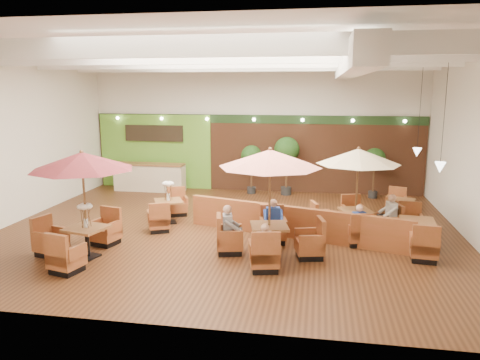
% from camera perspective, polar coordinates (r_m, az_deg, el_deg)
% --- Properties ---
extents(room, '(14.04, 14.00, 5.52)m').
position_cam_1_polar(room, '(15.03, 0.27, 8.52)').
color(room, '#381E0F').
rests_on(room, ground).
extents(service_counter, '(3.00, 0.75, 1.18)m').
position_cam_1_polar(service_counter, '(20.35, -10.94, 0.33)').
color(service_counter, beige).
rests_on(service_counter, ground).
extents(booth_divider, '(6.54, 2.14, 0.94)m').
position_cam_1_polar(booth_divider, '(13.76, 6.55, -5.16)').
color(booth_divider, brown).
rests_on(booth_divider, ground).
extents(table_0, '(2.74, 2.87, 2.81)m').
position_cam_1_polar(table_0, '(12.42, -18.84, -0.21)').
color(table_0, brown).
rests_on(table_0, ground).
extents(table_1, '(2.91, 2.91, 2.85)m').
position_cam_1_polar(table_1, '(11.92, 3.65, -0.43)').
color(table_1, brown).
rests_on(table_1, ground).
extents(table_2, '(2.72, 2.72, 2.65)m').
position_cam_1_polar(table_2, '(14.10, 14.13, 0.54)').
color(table_2, brown).
rests_on(table_2, ground).
extents(table_3, '(1.14, 2.74, 1.53)m').
position_cam_1_polar(table_3, '(15.36, -8.69, -3.40)').
color(table_3, brown).
rests_on(table_3, ground).
extents(table_4, '(0.99, 2.73, 1.01)m').
position_cam_1_polar(table_4, '(13.74, 20.68, -6.21)').
color(table_4, brown).
rests_on(table_4, ground).
extents(table_5, '(1.03, 2.59, 0.92)m').
position_cam_1_polar(table_5, '(16.31, 18.92, -3.56)').
color(table_5, brown).
rests_on(table_5, ground).
extents(topiary_0, '(0.87, 0.87, 2.02)m').
position_cam_1_polar(topiary_0, '(19.30, 1.41, 2.73)').
color(topiary_0, black).
rests_on(topiary_0, ground).
extents(topiary_1, '(1.03, 1.03, 2.39)m').
position_cam_1_polar(topiary_1, '(19.11, 5.72, 3.43)').
color(topiary_1, black).
rests_on(topiary_1, ground).
extents(topiary_2, '(0.87, 0.87, 2.01)m').
position_cam_1_polar(topiary_2, '(19.23, 16.08, 2.25)').
color(topiary_2, black).
rests_on(topiary_2, ground).
extents(diner_0, '(0.40, 0.36, 0.72)m').
position_cam_1_polar(diner_0, '(11.22, 3.00, -7.47)').
color(diner_0, silver).
rests_on(diner_0, ground).
extents(diner_1, '(0.42, 0.36, 0.80)m').
position_cam_1_polar(diner_1, '(13.20, 4.07, -4.51)').
color(diner_1, '#213E92').
rests_on(diner_1, ground).
extents(diner_2, '(0.40, 0.46, 0.85)m').
position_cam_1_polar(diner_2, '(12.34, -1.27, -5.49)').
color(diner_2, gray).
rests_on(diner_2, ground).
extents(diner_3, '(0.39, 0.36, 0.71)m').
position_cam_1_polar(diner_3, '(13.40, 14.22, -4.74)').
color(diner_3, '#213E92').
rests_on(diner_3, ground).
extents(diner_4, '(0.37, 0.43, 0.82)m').
position_cam_1_polar(diner_4, '(14.43, 17.78, -3.64)').
color(diner_4, silver).
rests_on(diner_4, ground).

